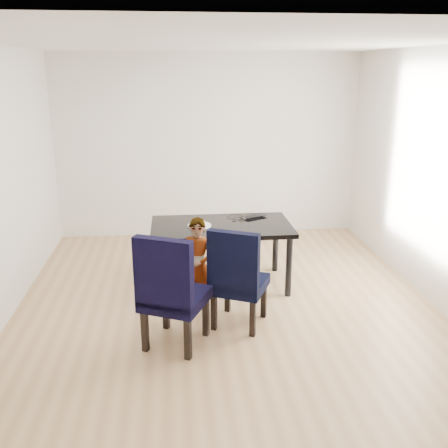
{
  "coord_description": "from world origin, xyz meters",
  "views": [
    {
      "loc": [
        -0.53,
        -4.93,
        2.45
      ],
      "look_at": [
        0.0,
        0.2,
        0.85
      ],
      "focal_mm": 40.0,
      "sensor_mm": 36.0,
      "label": 1
    }
  ],
  "objects": [
    {
      "name": "sandwich",
      "position": [
        -0.25,
        0.47,
        0.79
      ],
      "size": [
        0.16,
        0.1,
        0.06
      ],
      "primitive_type": "ellipsoid",
      "rotation": [
        0.0,
        0.0,
        0.19
      ],
      "color": "#BD9543",
      "rests_on": "plate"
    },
    {
      "name": "chair_right",
      "position": [
        0.09,
        -0.45,
        0.52
      ],
      "size": [
        0.67,
        0.68,
        1.03
      ],
      "primitive_type": "cube",
      "rotation": [
        0.0,
        0.0,
        -0.44
      ],
      "color": "black",
      "rests_on": "floor"
    },
    {
      "name": "ceiling",
      "position": [
        0.0,
        0.0,
        2.71
      ],
      "size": [
        4.5,
        5.0,
        0.01
      ],
      "primitive_type": "cube",
      "color": "white",
      "rests_on": "wall_back"
    },
    {
      "name": "child",
      "position": [
        -0.31,
        -0.15,
        0.51
      ],
      "size": [
        0.44,
        0.37,
        1.02
      ],
      "primitive_type": "imported",
      "rotation": [
        0.0,
        0.0,
        -0.39
      ],
      "color": "orange",
      "rests_on": "floor"
    },
    {
      "name": "chair_left",
      "position": [
        -0.54,
        -0.77,
        0.55
      ],
      "size": [
        0.71,
        0.72,
        1.1
      ],
      "primitive_type": "cube",
      "rotation": [
        0.0,
        0.0,
        -0.43
      ],
      "color": "black",
      "rests_on": "floor"
    },
    {
      "name": "wall_right",
      "position": [
        2.25,
        0.0,
        1.35
      ],
      "size": [
        0.01,
        5.0,
        2.7
      ],
      "primitive_type": "cube",
      "color": "white",
      "rests_on": "ground"
    },
    {
      "name": "cable_tangle",
      "position": [
        0.22,
        0.65,
        0.75
      ],
      "size": [
        0.17,
        0.17,
        0.01
      ],
      "primitive_type": "torus",
      "rotation": [
        0.0,
        0.0,
        0.15
      ],
      "color": "black",
      "rests_on": "dining_table"
    },
    {
      "name": "floor",
      "position": [
        0.0,
        0.0,
        -0.01
      ],
      "size": [
        4.5,
        5.0,
        0.01
      ],
      "primitive_type": "cube",
      "color": "tan",
      "rests_on": "ground"
    },
    {
      "name": "wall_back",
      "position": [
        0.0,
        2.5,
        1.35
      ],
      "size": [
        4.5,
        0.01,
        2.7
      ],
      "primitive_type": "cube",
      "color": "silver",
      "rests_on": "ground"
    },
    {
      "name": "wall_front",
      "position": [
        0.0,
        -2.5,
        1.35
      ],
      "size": [
        4.5,
        0.01,
        2.7
      ],
      "primitive_type": "cube",
      "color": "silver",
      "rests_on": "ground"
    },
    {
      "name": "laptop",
      "position": [
        0.41,
        0.79,
        0.76
      ],
      "size": [
        0.35,
        0.31,
        0.02
      ],
      "primitive_type": "imported",
      "rotation": [
        0.0,
        0.0,
        3.61
      ],
      "color": "black",
      "rests_on": "dining_table"
    },
    {
      "name": "plate",
      "position": [
        -0.25,
        0.47,
        0.76
      ],
      "size": [
        0.28,
        0.28,
        0.01
      ],
      "primitive_type": "cylinder",
      "rotation": [
        0.0,
        0.0,
        -0.05
      ],
      "color": "white",
      "rests_on": "dining_table"
    },
    {
      "name": "dining_table",
      "position": [
        0.0,
        0.5,
        0.38
      ],
      "size": [
        1.6,
        0.9,
        0.75
      ],
      "primitive_type": "cube",
      "color": "black",
      "rests_on": "floor"
    }
  ]
}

